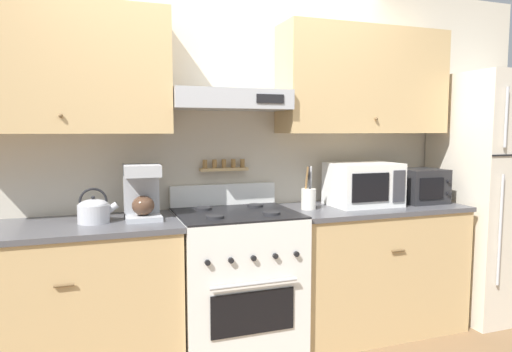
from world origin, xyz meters
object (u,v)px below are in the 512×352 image
stove_range (237,281)px  utensil_crock (308,198)px  microwave (363,184)px  tea_kettle (94,210)px  toaster_oven (420,186)px  refrigerator (493,195)px  coffee_maker (142,192)px

stove_range → utensil_crock: bearing=2.7°
stove_range → microwave: (0.97, 0.04, 0.60)m
microwave → utensil_crock: size_ratio=1.61×
tea_kettle → toaster_oven: 2.32m
stove_range → refrigerator: 2.18m
microwave → stove_range: bearing=-177.5°
coffee_maker → toaster_oven: 2.04m
stove_range → toaster_oven: bearing=0.9°
stove_range → tea_kettle: (-0.86, 0.03, 0.52)m
refrigerator → tea_kettle: bearing=179.2°
stove_range → tea_kettle: tea_kettle is taller
refrigerator → microwave: (-1.16, 0.06, 0.13)m
stove_range → toaster_oven: toaster_oven is taller
utensil_crock → toaster_oven: 0.93m
utensil_crock → coffee_maker: bearing=178.4°
stove_range → utensil_crock: (0.53, 0.03, 0.52)m
microwave → toaster_oven: (0.48, -0.02, -0.03)m
coffee_maker → toaster_oven: bearing=-0.9°
toaster_oven → coffee_maker: bearing=179.1°
stove_range → tea_kettle: 1.01m
refrigerator → utensil_crock: 1.60m
utensil_crock → microwave: bearing=2.3°
microwave → toaster_oven: bearing=-2.3°
coffee_maker → refrigerator: bearing=-1.5°
stove_range → tea_kettle: size_ratio=4.62×
tea_kettle → coffee_maker: size_ratio=0.70×
refrigerator → utensil_crock: bearing=178.5°
refrigerator → microwave: refrigerator is taller
microwave → toaster_oven: microwave is taller
toaster_oven → refrigerator: bearing=-3.4°
refrigerator → microwave: size_ratio=3.93×
refrigerator → toaster_oven: size_ratio=5.75×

